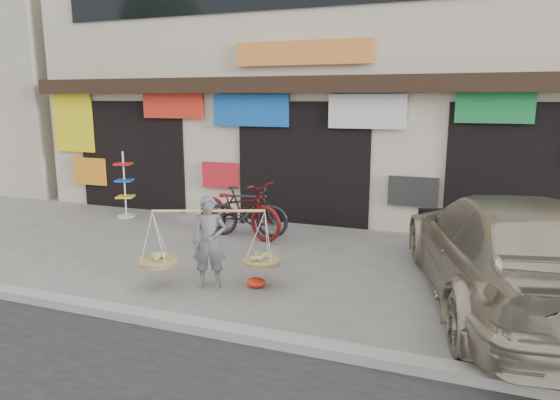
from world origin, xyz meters
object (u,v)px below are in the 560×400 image
at_px(suv, 509,251).
at_px(bike_1, 247,212).
at_px(bike_2, 239,208).
at_px(display_rack, 125,191).
at_px(street_vendor, 210,246).

bearing_deg(suv, bike_1, -34.85).
xyz_separation_m(bike_2, display_rack, (-3.22, 0.58, 0.06)).
relative_size(bike_1, bike_2, 0.79).
distance_m(bike_1, display_rack, 3.44).
bearing_deg(bike_1, bike_2, 87.56).
height_order(street_vendor, bike_1, street_vendor).
distance_m(bike_1, suv, 5.09).
xyz_separation_m(bike_1, bike_2, (-0.17, -0.02, 0.05)).
distance_m(bike_1, bike_2, 0.18).
xyz_separation_m(street_vendor, bike_2, (-0.80, 2.70, -0.05)).
distance_m(street_vendor, bike_1, 2.80).
xyz_separation_m(street_vendor, display_rack, (-4.02, 3.28, 0.01)).
bearing_deg(bike_1, suv, -121.24).
bearing_deg(suv, bike_2, -33.96).
relative_size(street_vendor, bike_1, 1.16).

